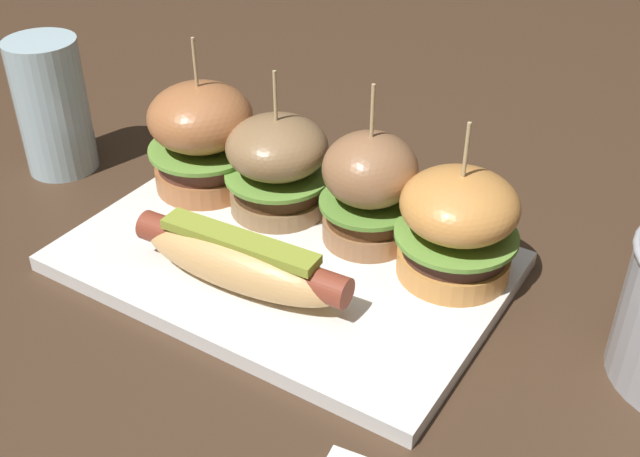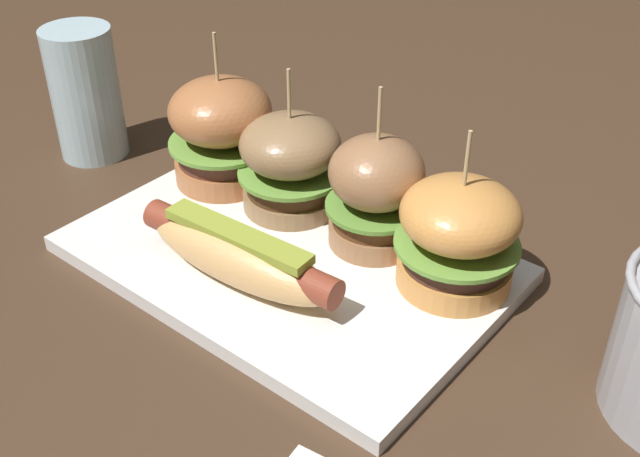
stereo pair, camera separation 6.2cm
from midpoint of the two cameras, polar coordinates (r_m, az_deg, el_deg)
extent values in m
plane|color=#422D1E|center=(0.67, 0.25, -2.82)|extent=(3.00, 3.00, 0.00)
cube|color=white|center=(0.66, 0.25, -2.34)|extent=(0.36, 0.23, 0.01)
ellipsoid|color=tan|center=(0.62, -3.15, -2.16)|extent=(0.18, 0.06, 0.04)
cylinder|color=brown|center=(0.61, -3.16, -1.79)|extent=(0.19, 0.04, 0.02)
cube|color=olive|center=(0.61, -3.21, -0.61)|extent=(0.14, 0.03, 0.01)
cylinder|color=#AE693D|center=(0.76, -4.71, 4.32)|extent=(0.10, 0.10, 0.02)
cylinder|color=brown|center=(0.75, -4.78, 5.58)|extent=(0.09, 0.09, 0.02)
cylinder|color=#6B9E3D|center=(0.74, -4.81, 6.27)|extent=(0.10, 0.10, 0.00)
ellipsoid|color=#AE693D|center=(0.73, -4.94, 8.52)|extent=(0.10, 0.10, 0.06)
cylinder|color=tan|center=(0.71, -5.12, 11.81)|extent=(0.00, 0.00, 0.06)
cylinder|color=olive|center=(0.72, 0.36, 2.23)|extent=(0.09, 0.09, 0.02)
cylinder|color=#492D19|center=(0.71, 0.36, 3.36)|extent=(0.08, 0.08, 0.02)
cylinder|color=#6B9E3D|center=(0.70, 0.37, 4.06)|extent=(0.10, 0.10, 0.00)
ellipsoid|color=olive|center=(0.69, 0.38, 6.09)|extent=(0.09, 0.09, 0.05)
cylinder|color=tan|center=(0.67, 0.39, 9.20)|extent=(0.00, 0.00, 0.06)
cylinder|color=#986945|center=(0.67, 6.61, -0.32)|extent=(0.08, 0.08, 0.02)
cylinder|color=brown|center=(0.66, 6.70, 0.90)|extent=(0.07, 0.07, 0.01)
cylinder|color=#609338|center=(0.66, 6.76, 1.59)|extent=(0.08, 0.08, 0.00)
ellipsoid|color=#986945|center=(0.64, 6.95, 4.02)|extent=(0.08, 0.08, 0.06)
cylinder|color=tan|center=(0.62, 7.24, 7.65)|extent=(0.00, 0.00, 0.06)
cylinder|color=#D58E45|center=(0.63, 12.54, -3.21)|extent=(0.09, 0.09, 0.02)
cylinder|color=#4A2C23|center=(0.62, 12.74, -1.91)|extent=(0.08, 0.08, 0.02)
cylinder|color=#6B9E3D|center=(0.62, 12.85, -1.20)|extent=(0.10, 0.10, 0.00)
ellipsoid|color=#D58E45|center=(0.60, 13.17, 0.94)|extent=(0.09, 0.09, 0.05)
cylinder|color=tan|center=(0.58, 13.69, 4.27)|extent=(0.00, 0.00, 0.06)
cylinder|color=silver|center=(0.83, -14.79, 9.50)|extent=(0.07, 0.07, 0.14)
camera|label=1|loc=(0.03, -87.14, 1.95)|focal=43.62mm
camera|label=2|loc=(0.03, 92.86, -1.95)|focal=43.62mm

